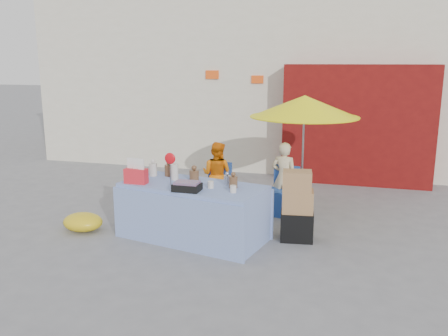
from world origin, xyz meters
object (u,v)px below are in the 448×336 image
(vendor_orange, at_px, (217,175))
(umbrella, at_px, (304,107))
(box_stack, at_px, (297,208))
(market_table, at_px, (193,211))
(chair_left, at_px, (215,195))
(vendor_beige, at_px, (284,178))
(chair_right, at_px, (282,200))

(vendor_orange, xyz_separation_m, umbrella, (1.55, 0.15, 1.28))
(umbrella, bearing_deg, box_stack, -86.02)
(market_table, xyz_separation_m, umbrella, (1.44, 1.81, 1.45))
(chair_left, relative_size, vendor_beige, 0.66)
(vendor_beige, height_order, umbrella, umbrella)
(chair_right, bearing_deg, vendor_orange, -175.48)
(vendor_orange, bearing_deg, vendor_beige, -169.35)
(chair_right, relative_size, umbrella, 0.41)
(chair_left, height_order, box_stack, box_stack)
(chair_right, height_order, umbrella, umbrella)
(chair_left, bearing_deg, vendor_orange, 101.89)
(chair_right, relative_size, box_stack, 0.79)
(vendor_orange, distance_m, vendor_beige, 1.25)
(chair_left, relative_size, box_stack, 0.79)
(market_table, height_order, chair_left, market_table)
(market_table, bearing_deg, chair_right, 65.34)
(box_stack, bearing_deg, umbrella, 93.98)
(umbrella, bearing_deg, chair_left, -169.58)
(vendor_orange, distance_m, box_stack, 2.11)
(chair_left, distance_m, vendor_beige, 1.31)
(vendor_orange, bearing_deg, chair_right, -175.48)
(vendor_orange, bearing_deg, market_table, 104.30)
(box_stack, bearing_deg, market_table, -166.89)
(vendor_orange, relative_size, box_stack, 1.13)
(market_table, relative_size, chair_left, 2.81)
(market_table, distance_m, chair_left, 1.54)
(vendor_orange, xyz_separation_m, box_stack, (1.65, -1.30, -0.11))
(market_table, distance_m, chair_right, 1.92)
(market_table, height_order, box_stack, market_table)
(chair_right, xyz_separation_m, umbrella, (0.30, 0.28, 1.64))
(vendor_beige, height_order, box_stack, vendor_beige)
(umbrella, bearing_deg, vendor_orange, -174.47)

